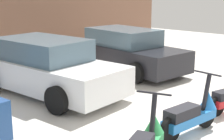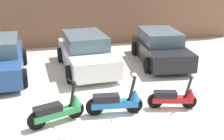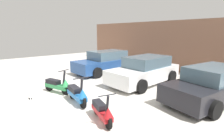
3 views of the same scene
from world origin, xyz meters
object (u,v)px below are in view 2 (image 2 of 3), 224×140
(scooter_front_left, at_px, (59,109))
(car_rear_right, at_px, (160,47))
(scooter_front_right, at_px, (117,101))
(scooter_front_center, at_px, (174,97))
(car_rear_center, at_px, (86,52))

(scooter_front_left, bearing_deg, car_rear_right, 23.26)
(scooter_front_left, xyz_separation_m, scooter_front_right, (1.60, 0.11, 0.01))
(car_rear_right, bearing_deg, scooter_front_center, -10.96)
(car_rear_center, height_order, car_rear_right, car_rear_center)
(scooter_front_center, xyz_separation_m, car_rear_right, (1.37, 4.24, 0.30))
(scooter_front_right, xyz_separation_m, scooter_front_center, (1.71, -0.08, -0.04))
(scooter_front_right, relative_size, car_rear_center, 0.38)
(scooter_front_left, xyz_separation_m, car_rear_center, (1.41, 4.19, 0.29))
(scooter_front_center, distance_m, car_rear_right, 4.47)
(scooter_front_right, bearing_deg, car_rear_center, 99.33)
(scooter_front_left, height_order, scooter_front_center, scooter_front_left)
(scooter_front_center, bearing_deg, scooter_front_left, -164.86)
(scooter_front_right, height_order, car_rear_center, car_rear_center)
(scooter_front_right, bearing_deg, car_rear_right, 60.02)
(scooter_front_left, relative_size, car_rear_right, 0.36)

